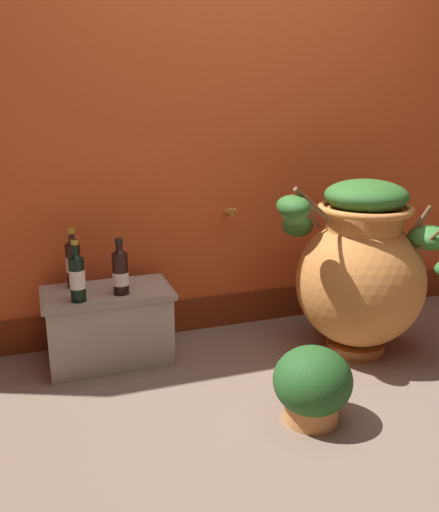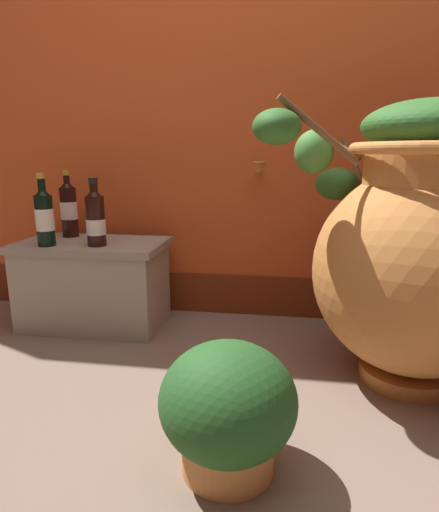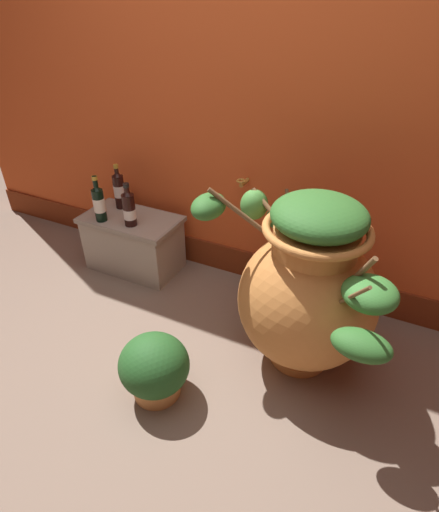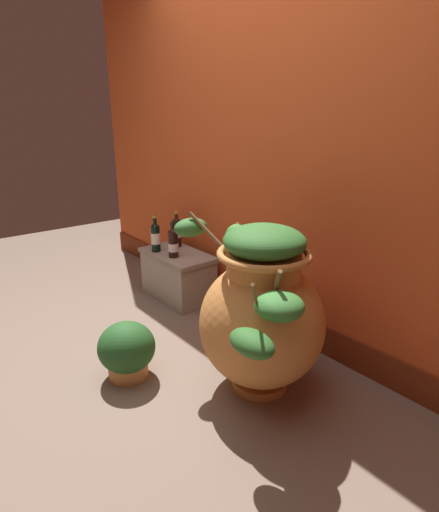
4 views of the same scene
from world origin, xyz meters
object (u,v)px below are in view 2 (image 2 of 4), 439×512
at_px(wine_bottle_left, 69,207).
at_px(wine_bottle_right, 95,217).
at_px(wine_bottle_middle, 44,215).
at_px(terracotta_urn, 418,251).
at_px(potted_shrub, 228,410).

bearing_deg(wine_bottle_left, wine_bottle_right, -39.77).
height_order(wine_bottle_left, wine_bottle_middle, wine_bottle_left).
distance_m(wine_bottle_left, wine_bottle_right, 0.27).
distance_m(terracotta_urn, wine_bottle_middle, 1.43).
bearing_deg(wine_bottle_right, potted_shrub, -49.08).
relative_size(terracotta_urn, potted_shrub, 2.81).
height_order(terracotta_urn, wine_bottle_left, terracotta_urn).
distance_m(terracotta_urn, wine_bottle_left, 1.47).
xyz_separation_m(terracotta_urn, wine_bottle_left, (-1.41, 0.41, 0.06)).
bearing_deg(wine_bottle_right, wine_bottle_left, 140.23).
bearing_deg(potted_shrub, wine_bottle_middle, 140.02).
height_order(wine_bottle_right, potted_shrub, wine_bottle_right).
bearing_deg(terracotta_urn, wine_bottle_left, 163.72).
distance_m(terracotta_urn, potted_shrub, 0.81).
xyz_separation_m(wine_bottle_left, potted_shrub, (0.87, -0.93, -0.36)).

